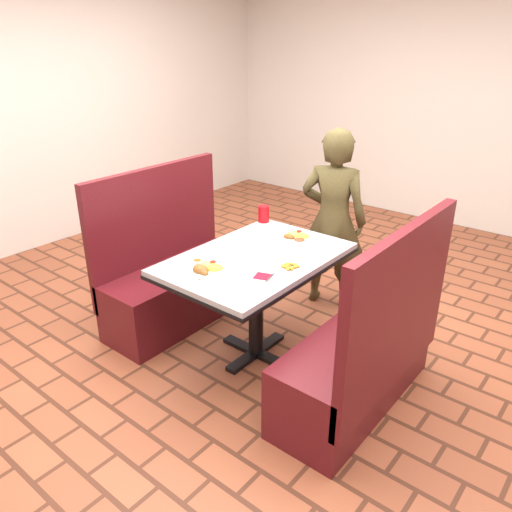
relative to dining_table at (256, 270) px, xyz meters
The scene contains 15 objects.
room 1.26m from the dining_table, ahead, with size 7.00×7.04×2.82m.
dining_table is the anchor object (origin of this frame).
booth_bench_left 0.86m from the dining_table, behind, with size 0.47×1.20×1.17m.
booth_bench_right 0.86m from the dining_table, ahead, with size 0.47×1.20×1.17m.
diner_person 0.97m from the dining_table, 90.90° to the left, with size 0.52×0.34×1.43m, color brown.
near_dinner_plate 0.39m from the dining_table, 103.82° to the right, with size 0.25×0.25×0.08m.
far_dinner_plate 0.42m from the dining_table, 85.68° to the left, with size 0.25×0.25×0.06m.
plantain_plate 0.30m from the dining_table, ahead, with size 0.17×0.17×0.03m.
maroon_napkin 0.31m from the dining_table, 43.57° to the right, with size 0.09×0.09×0.00m, color maroon.
spoon_utensil 0.34m from the dining_table, 36.45° to the right, with size 0.01×0.12×0.00m, color silver.
red_tumbler 0.66m from the dining_table, 123.99° to the left, with size 0.08×0.08×0.12m, color red.
paper_napkin 0.53m from the dining_table, 61.37° to the right, with size 0.18×0.13×0.01m, color white.
knife_utensil 0.42m from the dining_table, 98.84° to the right, with size 0.01×0.16×0.00m, color silver.
fork_utensil 0.40m from the dining_table, 107.23° to the right, with size 0.01×0.15×0.00m, color silver.
lettuce_shreds 0.12m from the dining_table, 56.31° to the left, with size 0.28×0.32×0.00m, color #81BD4B, non-canonical shape.
Camera 1 is at (1.83, -2.25, 2.04)m, focal length 35.00 mm.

